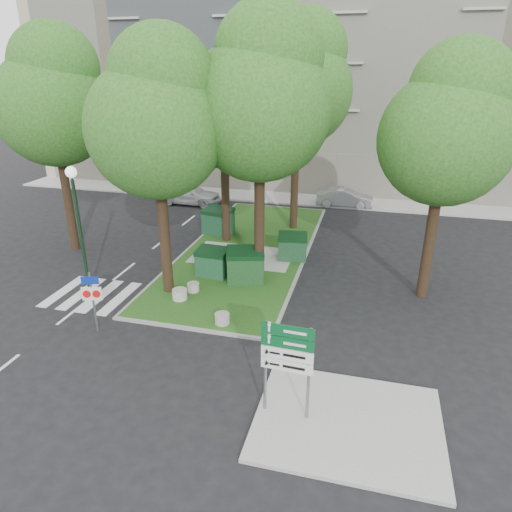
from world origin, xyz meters
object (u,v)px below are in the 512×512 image
(tree_median_far, at_px, (300,80))
(car_white, at_px, (189,193))
(tree_street_right, at_px, (450,126))
(litter_bin, at_px, (302,240))
(tree_median_near_left, at_px, (158,116))
(directional_sign, at_px, (287,356))
(dumpster_b, at_px, (213,262))
(bollard_mid, at_px, (193,287))
(bollard_left, at_px, (180,294))
(dumpster_c, at_px, (245,265))
(tree_median_mid, at_px, (225,110))
(traffic_sign_pole, at_px, (92,294))
(dumpster_a, at_px, (218,221))
(bollard_right, at_px, (222,318))
(tree_median_near_right, at_px, (262,95))
(dumpster_d, at_px, (292,247))
(street_lamp, at_px, (78,218))
(tree_street_left, at_px, (54,97))

(tree_median_far, distance_m, car_white, 11.66)
(tree_street_right, height_order, litter_bin, tree_street_right)
(tree_median_near_left, bearing_deg, directional_sign, -44.75)
(dumpster_b, distance_m, bollard_mid, 1.82)
(bollard_left, xyz_separation_m, litter_bin, (3.93, 7.10, 0.16))
(dumpster_c, bearing_deg, tree_median_near_left, -164.83)
(tree_median_mid, height_order, traffic_sign_pole, tree_median_mid)
(dumpster_a, distance_m, bollard_right, 9.97)
(bollard_mid, bearing_deg, tree_median_mid, 94.11)
(tree_median_near_left, height_order, bollard_right, tree_median_near_left)
(dumpster_a, bearing_deg, tree_median_mid, -29.11)
(litter_bin, bearing_deg, tree_median_near_right, -104.09)
(dumpster_a, xyz_separation_m, litter_bin, (4.97, -0.88, -0.36))
(dumpster_d, bearing_deg, tree_median_near_left, -142.63)
(tree_median_near_right, relative_size, bollard_left, 18.90)
(dumpster_b, distance_m, traffic_sign_pole, 6.07)
(bollard_mid, relative_size, car_white, 0.12)
(dumpster_a, xyz_separation_m, dumpster_d, (4.77, -2.61, -0.10))
(dumpster_a, height_order, traffic_sign_pole, traffic_sign_pole)
(tree_median_near_left, distance_m, bollard_mid, 7.08)
(tree_street_right, bearing_deg, dumpster_d, 160.15)
(bollard_right, bearing_deg, street_lamp, 171.22)
(tree_street_left, distance_m, litter_bin, 13.95)
(tree_median_near_right, xyz_separation_m, directional_sign, (2.71, -8.15, -5.99))
(traffic_sign_pole, distance_m, car_white, 16.82)
(tree_median_near_left, xyz_separation_m, street_lamp, (-3.26, -1.09, -3.86))
(dumpster_c, bearing_deg, bollard_left, -148.04)
(tree_street_right, xyz_separation_m, directional_sign, (-4.29, -8.65, -4.99))
(litter_bin, distance_m, street_lamp, 11.28)
(tree_street_left, bearing_deg, dumpster_d, 5.99)
(dumpster_d, bearing_deg, bollard_left, -134.21)
(dumpster_c, bearing_deg, tree_street_right, -9.90)
(dumpster_a, distance_m, traffic_sign_pole, 10.94)
(tree_median_near_left, bearing_deg, dumpster_d, 46.80)
(bollard_left, relative_size, bollard_mid, 1.17)
(directional_sign, bearing_deg, street_lamp, 154.61)
(tree_median_near_left, distance_m, traffic_sign_pole, 6.93)
(dumpster_d, bearing_deg, street_lamp, -152.37)
(tree_median_near_left, height_order, tree_median_mid, tree_median_near_left)
(tree_median_near_right, distance_m, litter_bin, 8.77)
(bollard_mid, bearing_deg, dumpster_a, 100.43)
(tree_median_mid, bearing_deg, directional_sign, -65.72)
(car_white, bearing_deg, tree_median_near_right, -142.45)
(dumpster_a, xyz_separation_m, bollard_left, (1.05, -7.98, -0.52))
(tree_median_far, bearing_deg, street_lamp, -123.30)
(tree_median_mid, xyz_separation_m, dumpster_d, (3.91, -1.80, -6.22))
(traffic_sign_pole, bearing_deg, directional_sign, -34.63)
(car_white, bearing_deg, bollard_mid, -155.55)
(dumpster_c, bearing_deg, litter_bin, 53.59)
(tree_median_near_left, xyz_separation_m, dumpster_a, (-0.36, 7.31, -6.46))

